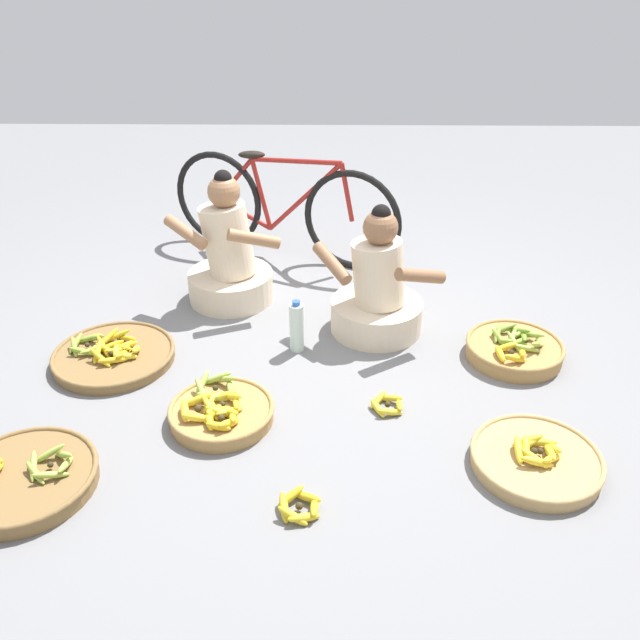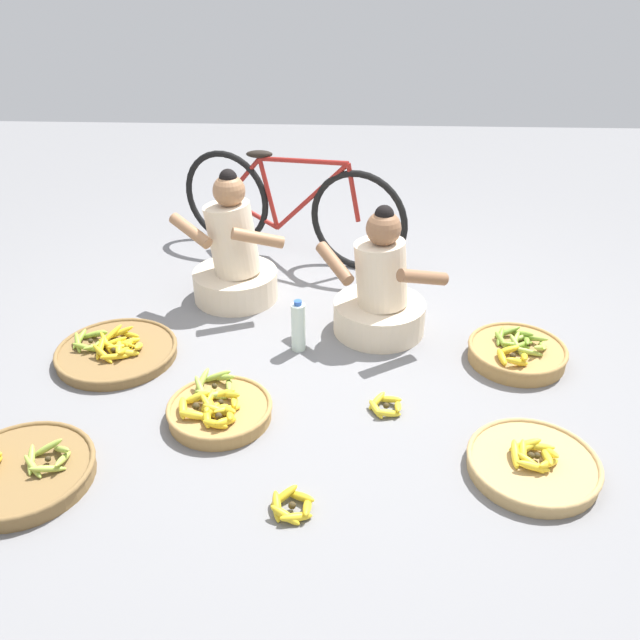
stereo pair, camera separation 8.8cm
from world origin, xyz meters
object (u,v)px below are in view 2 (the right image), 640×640
Objects in this scene: bicycle_leaning at (289,207)px; loose_bananas_back_right at (386,406)px; banana_basket_near_vendor at (517,352)px; vendor_woman_front at (380,294)px; banana_basket_back_left at (533,464)px; banana_basket_mid_left at (21,472)px; banana_basket_front_right at (116,351)px; water_bottle at (298,327)px; loose_bananas_front_left at (292,506)px; banana_basket_mid_right at (219,409)px; vendor_woman_behind at (234,259)px.

bicycle_leaning is 1.88m from loose_bananas_back_right.
vendor_woman_front is at bearing 158.72° from banana_basket_near_vendor.
banana_basket_mid_left reaches higher than banana_basket_back_left.
banana_basket_back_left is 0.72m from loose_bananas_back_right.
banana_basket_front_right is (-0.82, -1.36, -0.32)m from bicycle_leaning.
water_bottle is at bearing 7.35° from banana_basket_front_right.
bicycle_leaning is (-0.59, 1.01, 0.12)m from vendor_woman_front.
loose_bananas_front_left is (0.21, -2.42, -0.33)m from bicycle_leaning.
banana_basket_mid_right is 1.65× the size of water_bottle.
banana_basket_front_right is 1.48m from loose_bananas_back_right.
bicycle_leaning is 2.46× the size of banana_basket_front_right.
banana_basket_near_vendor is (0.73, -0.28, -0.18)m from vendor_woman_front.
banana_basket_near_vendor is 1.17m from water_bottle.
vendor_woman_front is 1.52× the size of banana_basket_mid_right.
banana_basket_mid_right is (-0.18, -1.85, -0.31)m from bicycle_leaning.
banana_basket_mid_right is (-1.50, -0.55, -0.00)m from banana_basket_near_vendor.
bicycle_leaning reaches higher than banana_basket_front_right.
banana_basket_back_left is (0.62, -1.13, -0.20)m from vendor_woman_front.
vendor_woman_behind is (-0.88, 0.36, 0.03)m from vendor_woman_front.
banana_basket_mid_left is at bearing -175.98° from banana_basket_back_left.
banana_basket_near_vendor is 0.85m from loose_bananas_back_right.
banana_basket_mid_left is (-0.65, -1.64, -0.22)m from vendor_woman_behind.
bicycle_leaning is at bearing 67.95° from banana_basket_mid_left.
bicycle_leaning is 2.64× the size of banana_basket_mid_left.
vendor_woman_behind is at bearing 95.04° from banana_basket_mid_right.
banana_basket_near_vendor is at bearing 23.95° from banana_basket_mid_left.
loose_bananas_front_left is 0.78m from loose_bananas_back_right.
banana_basket_mid_left is at bearing -149.32° from banana_basket_mid_right.
banana_basket_mid_left is (-0.11, -0.94, 0.01)m from banana_basket_front_right.
banana_basket_near_vendor is at bearing 20.28° from banana_basket_mid_right.
vendor_woman_front is at bearing -22.17° from vendor_woman_behind.
banana_basket_mid_left is at bearing -111.47° from vendor_woman_behind.
vendor_woman_behind is 0.72m from bicycle_leaning.
banana_basket_mid_right is at bearing -84.96° from vendor_woman_behind.
bicycle_leaning is at bearing 120.41° from vendor_woman_front.
vendor_woman_front reaches higher than banana_basket_mid_left.
vendor_woman_behind reaches higher than bicycle_leaning.
vendor_woman_front is at bearing 74.71° from loose_bananas_front_left.
banana_basket_front_right is 3.48× the size of loose_bananas_back_right.
banana_basket_mid_right reaches higher than banana_basket_mid_left.
banana_basket_mid_right is (-1.39, 0.29, 0.01)m from banana_basket_back_left.
banana_basket_near_vendor is at bearing 1.65° from banana_basket_front_right.
banana_basket_back_left is at bearing 4.02° from banana_basket_mid_left.
banana_basket_near_vendor is (1.60, -0.64, -0.21)m from vendor_woman_behind.
loose_bananas_front_left is 1.08× the size of loose_bananas_back_right.
banana_basket_near_vendor is 1.72× the size of water_bottle.
bicycle_leaning is (0.28, 0.65, 0.09)m from vendor_woman_behind.
loose_bananas_front_left is (0.49, -1.76, -0.24)m from vendor_woman_behind.
vendor_woman_front is 0.50m from water_bottle.
banana_basket_front_right is 1.07× the size of banana_basket_mid_left.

